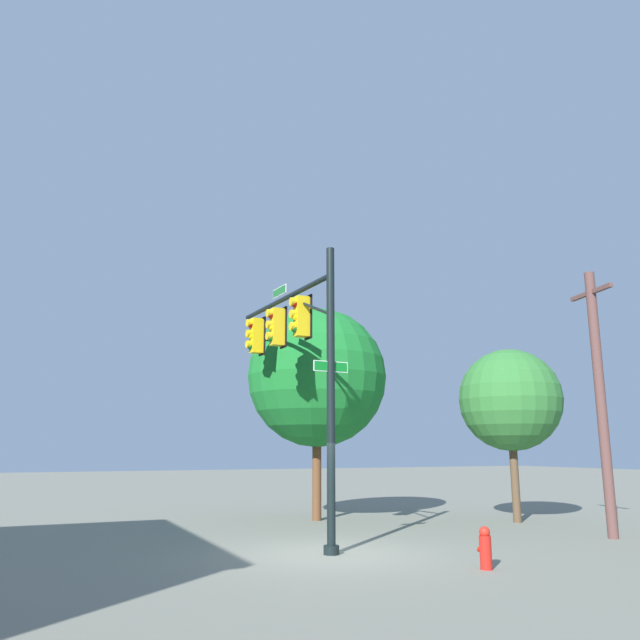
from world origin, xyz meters
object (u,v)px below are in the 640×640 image
at_px(utility_pole, 600,395).
at_px(tree_mid, 317,377).
at_px(signal_pole_assembly, 292,344).
at_px(tree_far, 510,400).
at_px(fire_hydrant, 485,548).

relative_size(utility_pole, tree_mid, 1.02).
height_order(signal_pole_assembly, tree_far, signal_pole_assembly).
bearing_deg(signal_pole_assembly, fire_hydrant, -157.07).
height_order(utility_pole, tree_far, utility_pole).
xyz_separation_m(signal_pole_assembly, tree_far, (0.95, -8.46, -1.21)).
height_order(tree_mid, tree_far, tree_mid).
height_order(signal_pole_assembly, fire_hydrant, signal_pole_assembly).
height_order(signal_pole_assembly, utility_pole, utility_pole).
distance_m(utility_pole, tree_mid, 9.18).
distance_m(fire_hydrant, tree_far, 9.45).
relative_size(fire_hydrant, tree_far, 0.14).
bearing_deg(fire_hydrant, tree_mid, -3.28).
distance_m(signal_pole_assembly, utility_pole, 8.82).
relative_size(utility_pole, tree_far, 1.29).
bearing_deg(signal_pole_assembly, utility_pole, -110.46).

